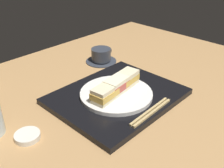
% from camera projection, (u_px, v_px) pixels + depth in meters
% --- Properties ---
extents(ground_plane, '(1.40, 1.00, 0.03)m').
position_uv_depth(ground_plane, '(112.00, 95.00, 0.93)').
color(ground_plane, tan).
extents(serving_tray, '(0.40, 0.33, 0.02)m').
position_uv_depth(serving_tray, '(117.00, 96.00, 0.88)').
color(serving_tray, black).
rests_on(serving_tray, ground_plane).
extents(sandwich_plate, '(0.24, 0.24, 0.01)m').
position_uv_depth(sandwich_plate, '(116.00, 94.00, 0.86)').
color(sandwich_plate, silver).
rests_on(sandwich_plate, serving_tray).
extents(sandwich_near, '(0.09, 0.06, 0.05)m').
position_uv_depth(sandwich_near, '(105.00, 94.00, 0.80)').
color(sandwich_near, beige).
rests_on(sandwich_near, sandwich_plate).
extents(sandwich_middle, '(0.09, 0.06, 0.05)m').
position_uv_depth(sandwich_middle, '(116.00, 86.00, 0.84)').
color(sandwich_middle, '#EFE5C1').
rests_on(sandwich_middle, sandwich_plate).
extents(sandwich_far, '(0.09, 0.06, 0.05)m').
position_uv_depth(sandwich_far, '(127.00, 79.00, 0.89)').
color(sandwich_far, beige).
rests_on(sandwich_far, sandwich_plate).
extents(chopsticks_pair, '(0.18, 0.02, 0.01)m').
position_uv_depth(chopsticks_pair, '(151.00, 112.00, 0.78)').
color(chopsticks_pair, tan).
rests_on(chopsticks_pair, serving_tray).
extents(coffee_cup, '(0.13, 0.13, 0.06)m').
position_uv_depth(coffee_cup, '(101.00, 56.00, 1.13)').
color(coffee_cup, '#333842').
rests_on(coffee_cup, ground_plane).
extents(small_sauce_dish, '(0.07, 0.07, 0.01)m').
position_uv_depth(small_sauce_dish, '(27.00, 136.00, 0.71)').
color(small_sauce_dish, silver).
rests_on(small_sauce_dish, ground_plane).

